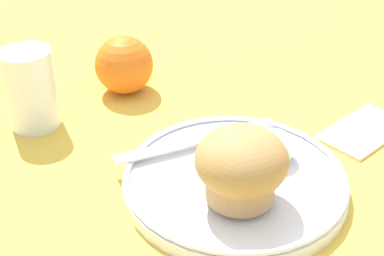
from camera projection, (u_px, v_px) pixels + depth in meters
ground_plane at (224, 173)px, 0.59m from camera, size 3.00×3.00×0.00m
plate at (235, 180)px, 0.56m from camera, size 0.24×0.24×0.02m
muffin at (241, 165)px, 0.50m from camera, size 0.09×0.09×0.07m
cream_ramekin at (270, 145)px, 0.58m from camera, size 0.05×0.05×0.02m
berry_pair at (219, 141)px, 0.59m from camera, size 0.03×0.02×0.02m
butter_knife at (200, 139)px, 0.61m from camera, size 0.19×0.08×0.00m
orange_fruit at (124, 65)px, 0.73m from camera, size 0.08×0.08×0.08m
juice_glass at (30, 89)px, 0.65m from camera, size 0.06×0.06×0.10m
folded_napkin at (365, 129)px, 0.66m from camera, size 0.12×0.07×0.01m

